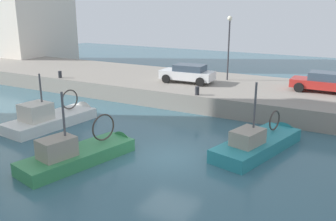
# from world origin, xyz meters

# --- Properties ---
(water_surface) EXTENTS (80.00, 80.00, 0.00)m
(water_surface) POSITION_xyz_m (0.00, 0.00, 0.00)
(water_surface) COLOR #386070
(water_surface) RESTS_ON ground
(quay_wall) EXTENTS (9.00, 56.00, 1.20)m
(quay_wall) POSITION_xyz_m (11.50, 0.00, 0.60)
(quay_wall) COLOR gray
(quay_wall) RESTS_ON ground
(fishing_boat_green) EXTENTS (6.32, 2.97, 4.12)m
(fishing_boat_green) POSITION_xyz_m (-2.06, 3.28, 0.13)
(fishing_boat_green) COLOR #388951
(fishing_boat_green) RESTS_ON ground
(fishing_boat_white) EXTENTS (6.32, 2.72, 4.06)m
(fishing_boat_white) POSITION_xyz_m (1.15, 8.28, 0.14)
(fishing_boat_white) COLOR white
(fishing_boat_white) RESTS_ON ground
(fishing_boat_teal) EXTENTS (6.60, 3.27, 4.28)m
(fishing_boat_teal) POSITION_xyz_m (3.13, -3.39, 0.10)
(fishing_boat_teal) COLOR teal
(fishing_boat_teal) RESTS_ON ground
(parked_car_red) EXTENTS (1.96, 4.16, 1.34)m
(parked_car_red) POSITION_xyz_m (12.16, -5.09, 1.89)
(parked_car_red) COLOR red
(parked_car_red) RESTS_ON quay_wall
(parked_car_white) EXTENTS (2.05, 4.06, 1.36)m
(parked_car_white) POSITION_xyz_m (10.61, 4.25, 1.90)
(parked_car_white) COLOR silver
(parked_car_white) RESTS_ON quay_wall
(mooring_bollard_south) EXTENTS (0.28, 0.28, 0.55)m
(mooring_bollard_south) POSITION_xyz_m (7.35, 2.00, 1.48)
(mooring_bollard_south) COLOR #2D2D33
(mooring_bollard_south) RESTS_ON quay_wall
(mooring_bollard_mid) EXTENTS (0.28, 0.28, 0.55)m
(mooring_bollard_mid) POSITION_xyz_m (7.35, 14.00, 1.48)
(mooring_bollard_mid) COLOR #2D2D33
(mooring_bollard_mid) RESTS_ON quay_wall
(quay_streetlamp) EXTENTS (0.36, 0.36, 4.83)m
(quay_streetlamp) POSITION_xyz_m (13.00, 2.01, 4.45)
(quay_streetlamp) COLOR #38383D
(quay_streetlamp) RESTS_ON quay_wall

